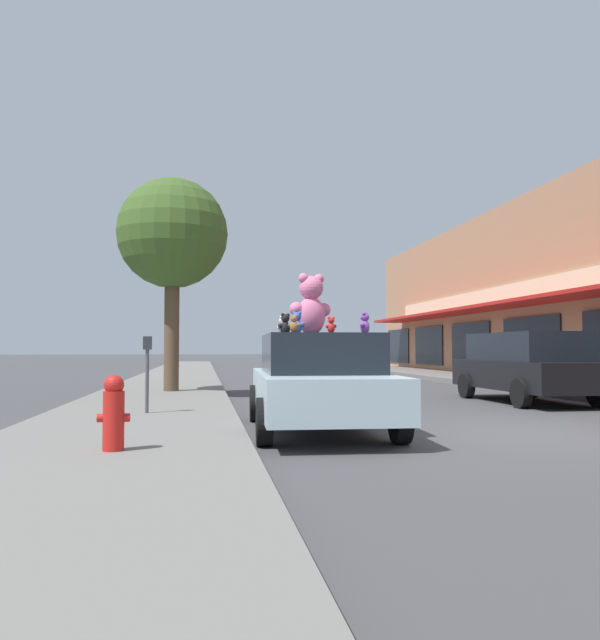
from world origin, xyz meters
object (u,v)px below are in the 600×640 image
(plush_art_car, at_px, (318,380))
(teddy_bear_giant, at_px, (311,305))
(teddy_bear_brown, at_px, (294,324))
(parking_meter, at_px, (147,364))
(teddy_bear_black, at_px, (285,324))
(parked_car_far_center, at_px, (526,365))
(teddy_bear_orange, at_px, (295,327))
(street_tree, at_px, (173,235))
(teddy_bear_blue, at_px, (297,323))
(fire_hydrant, at_px, (114,413))
(teddy_bear_purple, at_px, (365,323))
(teddy_bear_white, at_px, (283,326))
(teddy_bear_red, at_px, (331,325))

(plush_art_car, distance_m, teddy_bear_giant, 1.21)
(teddy_bear_brown, distance_m, parking_meter, 3.27)
(teddy_bear_giant, relative_size, parking_meter, 0.75)
(teddy_bear_black, height_order, parking_meter, teddy_bear_black)
(parking_meter, bearing_deg, parked_car_far_center, 18.29)
(teddy_bear_orange, relative_size, parked_car_far_center, 0.06)
(parked_car_far_center, relative_size, street_tree, 0.80)
(teddy_bear_blue, relative_size, fire_hydrant, 0.42)
(teddy_bear_giant, distance_m, parking_meter, 2.95)
(street_tree, height_order, parking_meter, street_tree)
(plush_art_car, relative_size, teddy_bear_giant, 4.61)
(teddy_bear_purple, bearing_deg, teddy_bear_giant, -94.23)
(parked_car_far_center, bearing_deg, parking_meter, -161.71)
(plush_art_car, xyz_separation_m, fire_hydrant, (-2.63, -2.41, -0.20))
(parking_meter, bearing_deg, teddy_bear_white, -15.98)
(teddy_bear_black, bearing_deg, teddy_bear_red, 91.48)
(teddy_bear_red, xyz_separation_m, teddy_bear_white, (-0.48, 1.55, 0.04))
(plush_art_car, xyz_separation_m, teddy_bear_orange, (-0.31, 0.37, 0.81))
(teddy_bear_purple, xyz_separation_m, parked_car_far_center, (4.97, 4.38, -0.75))
(teddy_bear_black, xyz_separation_m, teddy_bear_white, (0.02, 0.44, -0.01))
(plush_art_car, bearing_deg, teddy_bear_blue, -147.20)
(plush_art_car, distance_m, street_tree, 8.09)
(teddy_bear_black, relative_size, teddy_bear_purple, 1.02)
(teddy_bear_red, distance_m, street_tree, 8.45)
(parked_car_far_center, height_order, fire_hydrant, parked_car_far_center)
(teddy_bear_white, bearing_deg, teddy_bear_blue, 48.97)
(teddy_bear_red, distance_m, teddy_bear_purple, 0.82)
(teddy_bear_blue, xyz_separation_m, parking_meter, (-2.27, 1.67, -0.63))
(teddy_bear_white, distance_m, street_tree, 6.91)
(plush_art_car, distance_m, teddy_bear_orange, 0.94)
(teddy_bear_purple, bearing_deg, teddy_bear_blue, -55.77)
(teddy_bear_orange, bearing_deg, teddy_bear_giant, -176.56)
(teddy_bear_orange, relative_size, fire_hydrant, 0.31)
(teddy_bear_orange, xyz_separation_m, street_tree, (-2.20, 6.54, 2.57))
(teddy_bear_giant, xyz_separation_m, teddy_bear_brown, (-0.46, -1.33, -0.34))
(teddy_bear_black, relative_size, teddy_bear_orange, 1.37)
(fire_hydrant, xyz_separation_m, parking_meter, (0.00, 3.87, 0.41))
(teddy_bear_white, bearing_deg, plush_art_car, 72.41)
(parked_car_far_center, bearing_deg, teddy_bear_blue, -143.75)
(parking_meter, bearing_deg, teddy_bear_giant, -23.07)
(teddy_bear_giant, distance_m, teddy_bear_red, 1.14)
(parking_meter, bearing_deg, plush_art_car, -29.00)
(fire_hydrant, bearing_deg, teddy_bear_brown, 34.25)
(teddy_bear_orange, relative_size, teddy_bear_white, 0.77)
(teddy_bear_purple, distance_m, parked_car_far_center, 6.67)
(teddy_bear_brown, height_order, teddy_bear_orange, teddy_bear_orange)
(teddy_bear_brown, relative_size, parked_car_far_center, 0.06)
(fire_hydrant, bearing_deg, street_tree, 89.23)
(fire_hydrant, bearing_deg, parked_car_far_center, 38.60)
(plush_art_car, height_order, teddy_bear_black, teddy_bear_black)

